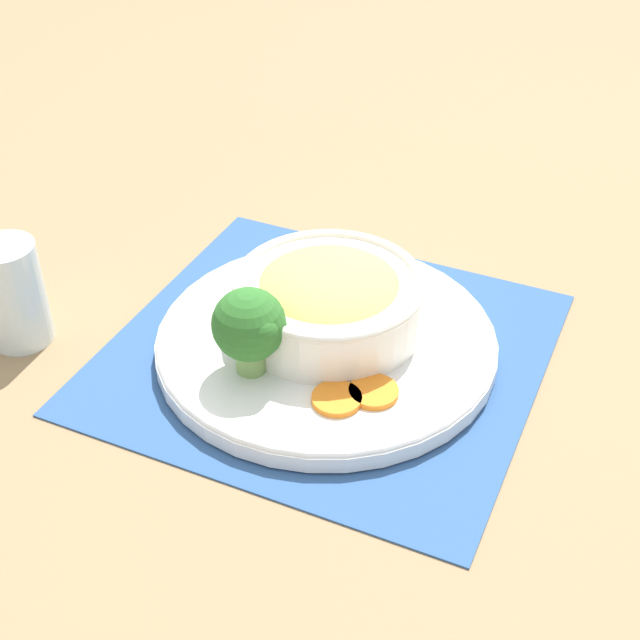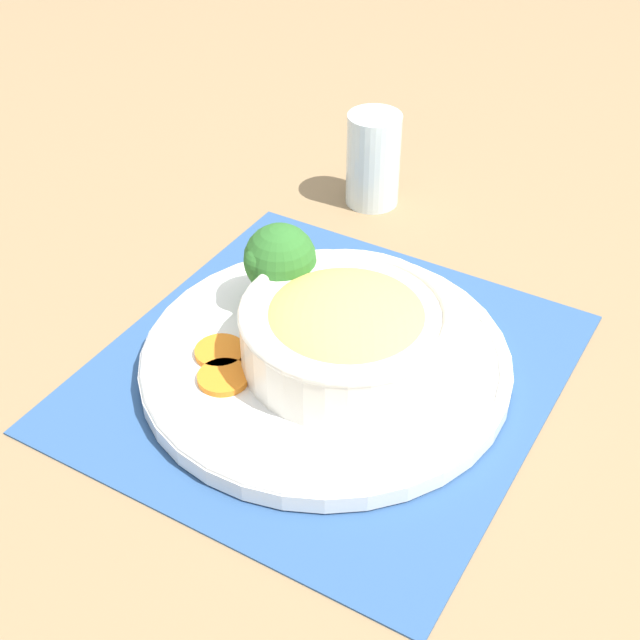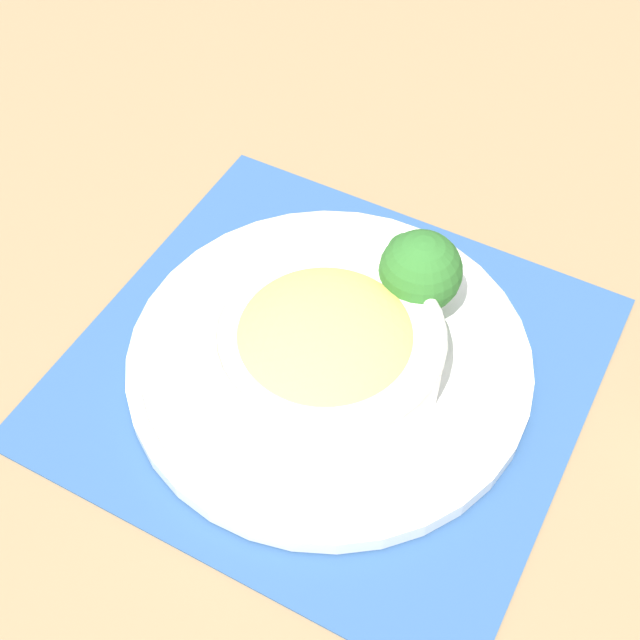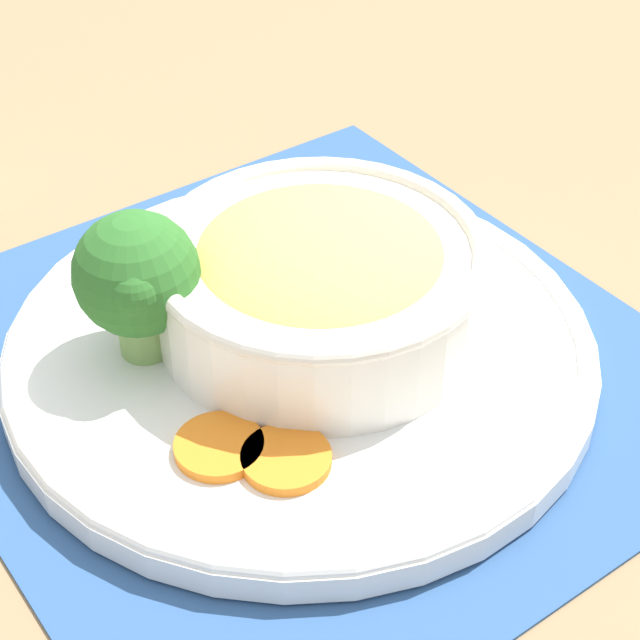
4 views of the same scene
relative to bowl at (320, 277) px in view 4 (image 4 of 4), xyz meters
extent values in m
plane|color=#8C704C|center=(-0.01, 0.02, -0.05)|extent=(4.00, 4.00, 0.00)
cube|color=#2D5184|center=(-0.01, 0.02, -0.05)|extent=(0.43, 0.41, 0.00)
cylinder|color=white|center=(-0.01, 0.02, -0.04)|extent=(0.33, 0.33, 0.02)
torus|color=white|center=(-0.01, 0.02, -0.03)|extent=(0.33, 0.33, 0.01)
cylinder|color=silver|center=(0.00, 0.00, -0.01)|extent=(0.18, 0.18, 0.05)
torus|color=silver|center=(0.00, 0.00, 0.02)|extent=(0.18, 0.18, 0.01)
ellipsoid|color=#E0B75B|center=(0.00, 0.00, 0.01)|extent=(0.15, 0.15, 0.06)
cylinder|color=#759E51|center=(0.03, 0.09, -0.02)|extent=(0.03, 0.03, 0.03)
sphere|color=#2D6B28|center=(0.03, 0.09, 0.02)|extent=(0.07, 0.07, 0.07)
sphere|color=#2D6B28|center=(0.01, 0.10, 0.02)|extent=(0.03, 0.03, 0.03)
sphere|color=#2D6B28|center=(0.05, 0.09, 0.02)|extent=(0.03, 0.03, 0.03)
cylinder|color=orange|center=(-0.06, 0.09, -0.03)|extent=(0.04, 0.04, 0.01)
cylinder|color=orange|center=(-0.08, 0.07, -0.03)|extent=(0.04, 0.04, 0.01)
camera|label=1|loc=(-0.32, 0.62, 0.50)|focal=50.00mm
camera|label=2|loc=(-0.50, -0.32, 0.48)|focal=50.00mm
camera|label=3|loc=(0.22, -0.35, 0.55)|focal=50.00mm
camera|label=4|loc=(-0.40, 0.25, 0.35)|focal=60.00mm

